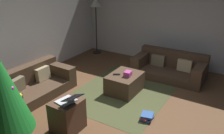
# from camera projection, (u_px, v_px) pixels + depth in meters

# --- Properties ---
(ground_plane) EXTENTS (6.40, 6.40, 0.00)m
(ground_plane) POSITION_uv_depth(u_px,v_px,m) (128.00, 117.00, 4.69)
(ground_plane) COLOR brown
(rear_partition) EXTENTS (6.40, 0.12, 2.60)m
(rear_partition) POSITION_uv_depth(u_px,v_px,m) (12.00, 30.00, 5.71)
(rear_partition) COLOR #BCB7B2
(rear_partition) RESTS_ON ground_plane
(corner_partition) EXTENTS (0.12, 6.40, 2.60)m
(corner_partition) POSITION_uv_depth(u_px,v_px,m) (184.00, 21.00, 6.66)
(corner_partition) COLOR #B5B0AB
(corner_partition) RESTS_ON ground_plane
(couch_left) EXTENTS (1.78, 0.93, 0.63)m
(couch_left) POSITION_uv_depth(u_px,v_px,m) (32.00, 85.00, 5.40)
(couch_left) COLOR #473323
(couch_left) RESTS_ON ground_plane
(couch_right) EXTENTS (0.95, 1.80, 0.64)m
(couch_right) POSITION_uv_depth(u_px,v_px,m) (170.00, 67.00, 6.35)
(couch_right) COLOR #473323
(couch_right) RESTS_ON ground_plane
(ottoman) EXTENTS (0.81, 0.64, 0.43)m
(ottoman) POSITION_uv_depth(u_px,v_px,m) (125.00, 83.00, 5.56)
(ottoman) COLOR #473323
(ottoman) RESTS_ON ground_plane
(gift_box) EXTENTS (0.20, 0.16, 0.11)m
(gift_box) POSITION_uv_depth(u_px,v_px,m) (128.00, 74.00, 5.38)
(gift_box) COLOR #B23F8C
(gift_box) RESTS_ON ottoman
(tv_remote) EXTENTS (0.13, 0.16, 0.02)m
(tv_remote) POSITION_uv_depth(u_px,v_px,m) (117.00, 74.00, 5.46)
(tv_remote) COLOR black
(tv_remote) RESTS_ON ottoman
(side_table) EXTENTS (0.52, 0.44, 0.58)m
(side_table) POSITION_uv_depth(u_px,v_px,m) (67.00, 116.00, 4.22)
(side_table) COLOR #4C3323
(side_table) RESTS_ON ground_plane
(laptop) EXTENTS (0.38, 0.48, 0.19)m
(laptop) POSITION_uv_depth(u_px,v_px,m) (69.00, 100.00, 4.04)
(laptop) COLOR silver
(laptop) RESTS_ON side_table
(book_stack) EXTENTS (0.30, 0.27, 0.11)m
(book_stack) POSITION_uv_depth(u_px,v_px,m) (147.00, 117.00, 4.59)
(book_stack) COLOR #2D5193
(book_stack) RESTS_ON ground_plane
(corner_lamp) EXTENTS (0.36, 0.36, 1.77)m
(corner_lamp) POSITION_uv_depth(u_px,v_px,m) (96.00, 7.00, 7.56)
(corner_lamp) COLOR black
(corner_lamp) RESTS_ON ground_plane
(area_rug) EXTENTS (2.60, 2.00, 0.01)m
(area_rug) POSITION_uv_depth(u_px,v_px,m) (124.00, 91.00, 5.64)
(area_rug) COLOR #414526
(area_rug) RESTS_ON ground_plane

